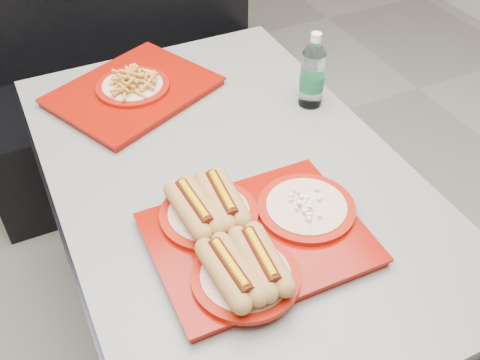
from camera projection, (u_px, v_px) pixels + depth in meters
name	position (u px, v px, depth m)	size (l,w,h in m)	color
ground	(232.00, 328.00, 2.00)	(6.00, 6.00, 0.00)	gray
diner_table	(230.00, 214.00, 1.61)	(0.92, 1.42, 0.75)	black
booth_bench	(127.00, 82.00, 2.46)	(1.30, 0.57, 1.35)	black
tray_near	(249.00, 234.00, 1.28)	(0.50, 0.44, 0.11)	#820C03
tray_far	(133.00, 88.00, 1.75)	(0.58, 0.53, 0.09)	#820C03
water_bottle	(312.00, 75.00, 1.66)	(0.07, 0.07, 0.24)	silver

